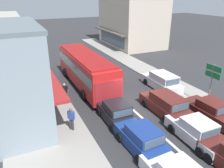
{
  "coord_description": "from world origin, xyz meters",
  "views": [
    {
      "loc": [
        -7.95,
        -13.71,
        8.57
      ],
      "look_at": [
        -0.48,
        2.32,
        1.2
      ],
      "focal_mm": 35.0,
      "sensor_mm": 36.0,
      "label": 1
    }
  ],
  "objects_px": {
    "city_bus": "(85,68)",
    "pedestrian_with_handbag_near": "(65,91)",
    "parked_wagon_kerb_second": "(162,81)",
    "pedestrian_browsing_midblock": "(47,66)",
    "pedestrian_far_walker": "(71,118)",
    "parked_sedan_kerb_front": "(211,111)",
    "sedan_queue_gap_filler": "(197,132)",
    "directional_road_sign": "(213,75)",
    "wagon_behind_bus_mid": "(165,104)",
    "hatchback_behind_bus_near": "(141,139)",
    "traffic_light_downstreet": "(42,37)",
    "sedan_adjacent_lane_trail": "(117,113)"
  },
  "relations": [
    {
      "from": "city_bus",
      "to": "directional_road_sign",
      "type": "distance_m",
      "value": 11.27
    },
    {
      "from": "traffic_light_downstreet",
      "to": "parked_wagon_kerb_second",
      "type": "bearing_deg",
      "value": -62.6
    },
    {
      "from": "wagon_behind_bus_mid",
      "to": "directional_road_sign",
      "type": "distance_m",
      "value": 4.31
    },
    {
      "from": "directional_road_sign",
      "to": "wagon_behind_bus_mid",
      "type": "bearing_deg",
      "value": 170.87
    },
    {
      "from": "city_bus",
      "to": "parked_sedan_kerb_front",
      "type": "relative_size",
      "value": 2.55
    },
    {
      "from": "hatchback_behind_bus_near",
      "to": "wagon_behind_bus_mid",
      "type": "bearing_deg",
      "value": 35.84
    },
    {
      "from": "wagon_behind_bus_mid",
      "to": "parked_sedan_kerb_front",
      "type": "bearing_deg",
      "value": -39.99
    },
    {
      "from": "city_bus",
      "to": "directional_road_sign",
      "type": "xyz_separation_m",
      "value": [
        7.55,
        -8.32,
        0.82
      ]
    },
    {
      "from": "parked_wagon_kerb_second",
      "to": "pedestrian_browsing_midblock",
      "type": "relative_size",
      "value": 2.78
    },
    {
      "from": "pedestrian_far_walker",
      "to": "directional_road_sign",
      "type": "bearing_deg",
      "value": -6.48
    },
    {
      "from": "traffic_light_downstreet",
      "to": "pedestrian_browsing_midblock",
      "type": "height_order",
      "value": "traffic_light_downstreet"
    },
    {
      "from": "city_bus",
      "to": "directional_road_sign",
      "type": "height_order",
      "value": "directional_road_sign"
    },
    {
      "from": "parked_wagon_kerb_second",
      "to": "pedestrian_with_handbag_near",
      "type": "distance_m",
      "value": 9.22
    },
    {
      "from": "parked_sedan_kerb_front",
      "to": "pedestrian_with_handbag_near",
      "type": "xyz_separation_m",
      "value": [
        -8.99,
        6.98,
        0.4
      ]
    },
    {
      "from": "pedestrian_far_walker",
      "to": "wagon_behind_bus_mid",
      "type": "bearing_deg",
      "value": -5.05
    },
    {
      "from": "pedestrian_with_handbag_near",
      "to": "parked_sedan_kerb_front",
      "type": "bearing_deg",
      "value": -37.82
    },
    {
      "from": "hatchback_behind_bus_near",
      "to": "sedan_queue_gap_filler",
      "type": "bearing_deg",
      "value": -12.62
    },
    {
      "from": "city_bus",
      "to": "parked_wagon_kerb_second",
      "type": "relative_size",
      "value": 2.4
    },
    {
      "from": "traffic_light_downstreet",
      "to": "pedestrian_browsing_midblock",
      "type": "xyz_separation_m",
      "value": [
        -0.91,
        -7.74,
        -1.79
      ]
    },
    {
      "from": "hatchback_behind_bus_near",
      "to": "pedestrian_far_walker",
      "type": "distance_m",
      "value": 4.75
    },
    {
      "from": "sedan_queue_gap_filler",
      "to": "pedestrian_far_walker",
      "type": "relative_size",
      "value": 2.6
    },
    {
      "from": "parked_wagon_kerb_second",
      "to": "pedestrian_browsing_midblock",
      "type": "bearing_deg",
      "value": 137.55
    },
    {
      "from": "parked_sedan_kerb_front",
      "to": "pedestrian_browsing_midblock",
      "type": "bearing_deg",
      "value": 122.25
    },
    {
      "from": "hatchback_behind_bus_near",
      "to": "pedestrian_with_handbag_near",
      "type": "xyz_separation_m",
      "value": [
        -2.61,
        7.74,
        0.36
      ]
    },
    {
      "from": "parked_wagon_kerb_second",
      "to": "pedestrian_with_handbag_near",
      "type": "xyz_separation_m",
      "value": [
        -9.16,
        0.98,
        0.32
      ]
    },
    {
      "from": "sedan_adjacent_lane_trail",
      "to": "parked_wagon_kerb_second",
      "type": "height_order",
      "value": "parked_wagon_kerb_second"
    },
    {
      "from": "city_bus",
      "to": "pedestrian_with_handbag_near",
      "type": "bearing_deg",
      "value": -134.7
    },
    {
      "from": "traffic_light_downstreet",
      "to": "pedestrian_with_handbag_near",
      "type": "bearing_deg",
      "value": -92.66
    },
    {
      "from": "pedestrian_browsing_midblock",
      "to": "directional_road_sign",
      "type": "bearing_deg",
      "value": -51.25
    },
    {
      "from": "city_bus",
      "to": "pedestrian_with_handbag_near",
      "type": "relative_size",
      "value": 6.67
    },
    {
      "from": "hatchback_behind_bus_near",
      "to": "pedestrian_browsing_midblock",
      "type": "distance_m",
      "value": 15.58
    },
    {
      "from": "traffic_light_downstreet",
      "to": "pedestrian_far_walker",
      "type": "relative_size",
      "value": 2.58
    },
    {
      "from": "pedestrian_far_walker",
      "to": "city_bus",
      "type": "bearing_deg",
      "value": 64.42
    },
    {
      "from": "sedan_queue_gap_filler",
      "to": "pedestrian_far_walker",
      "type": "bearing_deg",
      "value": 147.8
    },
    {
      "from": "pedestrian_browsing_midblock",
      "to": "parked_wagon_kerb_second",
      "type": "bearing_deg",
      "value": -42.45
    },
    {
      "from": "sedan_queue_gap_filler",
      "to": "pedestrian_with_handbag_near",
      "type": "xyz_separation_m",
      "value": [
        -6.12,
        8.53,
        0.4
      ]
    },
    {
      "from": "wagon_behind_bus_mid",
      "to": "parked_sedan_kerb_front",
      "type": "xyz_separation_m",
      "value": [
        2.47,
        -2.07,
        -0.08
      ]
    },
    {
      "from": "hatchback_behind_bus_near",
      "to": "parked_sedan_kerb_front",
      "type": "height_order",
      "value": "hatchback_behind_bus_near"
    },
    {
      "from": "traffic_light_downstreet",
      "to": "directional_road_sign",
      "type": "relative_size",
      "value": 1.17
    },
    {
      "from": "parked_sedan_kerb_front",
      "to": "pedestrian_with_handbag_near",
      "type": "height_order",
      "value": "pedestrian_with_handbag_near"
    },
    {
      "from": "hatchback_behind_bus_near",
      "to": "sedan_adjacent_lane_trail",
      "type": "height_order",
      "value": "hatchback_behind_bus_near"
    },
    {
      "from": "sedan_queue_gap_filler",
      "to": "pedestrian_far_walker",
      "type": "xyz_separation_m",
      "value": [
        -6.74,
        4.25,
        0.4
      ]
    },
    {
      "from": "city_bus",
      "to": "parked_wagon_kerb_second",
      "type": "bearing_deg",
      "value": -30.56
    },
    {
      "from": "parked_sedan_kerb_front",
      "to": "pedestrian_browsing_midblock",
      "type": "relative_size",
      "value": 2.61
    },
    {
      "from": "parked_sedan_kerb_front",
      "to": "directional_road_sign",
      "type": "relative_size",
      "value": 1.18
    },
    {
      "from": "parked_sedan_kerb_front",
      "to": "pedestrian_with_handbag_near",
      "type": "distance_m",
      "value": 11.39
    },
    {
      "from": "pedestrian_browsing_midblock",
      "to": "city_bus",
      "type": "bearing_deg",
      "value": -58.21
    },
    {
      "from": "sedan_queue_gap_filler",
      "to": "parked_wagon_kerb_second",
      "type": "distance_m",
      "value": 8.14
    },
    {
      "from": "pedestrian_far_walker",
      "to": "parked_wagon_kerb_second",
      "type": "bearing_deg",
      "value": 18.67
    },
    {
      "from": "sedan_queue_gap_filler",
      "to": "city_bus",
      "type": "bearing_deg",
      "value": 106.5
    }
  ]
}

